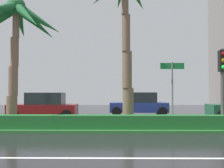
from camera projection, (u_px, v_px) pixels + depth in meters
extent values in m
cube|color=black|center=(134.00, 126.00, 14.21)|extent=(90.00, 42.00, 0.10)
cube|color=white|center=(152.00, 158.00, 7.21)|extent=(81.00, 0.14, 0.01)
cube|color=#2D6B33|center=(135.00, 126.00, 13.21)|extent=(85.50, 4.00, 0.15)
cube|color=#1E6028|center=(138.00, 122.00, 11.82)|extent=(76.50, 0.70, 0.60)
cylinder|color=#7D5B4A|center=(12.00, 111.00, 13.03)|extent=(0.51, 0.51, 1.43)
cylinder|color=#7D5B4A|center=(13.00, 81.00, 13.04)|extent=(0.45, 0.45, 1.43)
cylinder|color=#7D5B4A|center=(15.00, 52.00, 13.06)|extent=(0.39, 0.39, 1.43)
cylinder|color=#7D5B4A|center=(16.00, 23.00, 13.08)|extent=(0.33, 0.33, 1.43)
sphere|color=#1F5D30|center=(16.00, 6.00, 13.10)|extent=(0.90, 0.90, 0.90)
cone|color=#1F5D30|center=(38.00, 20.00, 13.16)|extent=(2.47, 0.75, 1.76)
cone|color=#1F5D30|center=(36.00, 23.00, 13.86)|extent=(2.08, 2.16, 1.75)
cone|color=#1F5D30|center=(20.00, 23.00, 14.20)|extent=(0.95, 2.56, 1.56)
cone|color=#1F5D30|center=(0.00, 20.00, 13.62)|extent=(2.48, 1.66, 1.55)
cone|color=#1F5D30|center=(1.00, 8.00, 11.96)|extent=(1.15, 2.59, 1.42)
cone|color=#1F5D30|center=(26.00, 15.00, 12.31)|extent=(2.09, 2.13, 1.78)
cylinder|color=brown|center=(128.00, 106.00, 13.29)|extent=(0.55, 0.55, 1.82)
cylinder|color=brown|center=(127.00, 70.00, 13.27)|extent=(0.48, 0.48, 1.82)
cylinder|color=brown|center=(126.00, 33.00, 13.26)|extent=(0.42, 0.42, 1.82)
cylinder|color=#4C4C47|center=(222.00, 88.00, 12.03)|extent=(0.16, 0.16, 3.57)
cube|color=black|center=(222.00, 61.00, 12.06)|extent=(0.28, 0.32, 0.96)
sphere|color=maroon|center=(224.00, 54.00, 11.90)|extent=(0.20, 0.20, 0.20)
sphere|color=#7F600F|center=(224.00, 61.00, 11.89)|extent=(0.20, 0.20, 0.20)
sphere|color=#1EEA3F|center=(224.00, 67.00, 11.88)|extent=(0.20, 0.20, 0.20)
cylinder|color=slate|center=(172.00, 95.00, 12.27)|extent=(0.08, 0.08, 3.00)
cube|color=#146B2D|center=(172.00, 66.00, 12.31)|extent=(1.10, 0.03, 0.28)
cube|color=maroon|center=(43.00, 110.00, 17.29)|extent=(4.30, 1.76, 0.72)
cube|color=#1E2328|center=(46.00, 98.00, 17.31)|extent=(2.30, 1.58, 0.76)
cylinder|color=black|center=(13.00, 115.00, 16.40)|extent=(0.68, 0.22, 0.68)
cylinder|color=black|center=(23.00, 113.00, 18.20)|extent=(0.68, 0.22, 0.68)
cylinder|color=black|center=(66.00, 115.00, 16.36)|extent=(0.68, 0.22, 0.68)
cylinder|color=black|center=(71.00, 113.00, 18.16)|extent=(0.68, 0.22, 0.68)
cube|color=navy|center=(138.00, 107.00, 20.15)|extent=(4.30, 1.76, 0.72)
cube|color=#1E2328|center=(140.00, 97.00, 20.17)|extent=(2.30, 1.58, 0.76)
cylinder|color=black|center=(117.00, 112.00, 19.26)|extent=(0.68, 0.22, 0.68)
cylinder|color=black|center=(116.00, 110.00, 21.06)|extent=(0.68, 0.22, 0.68)
cylinder|color=black|center=(162.00, 112.00, 19.23)|extent=(0.68, 0.22, 0.68)
cylinder|color=black|center=(158.00, 110.00, 21.02)|extent=(0.68, 0.22, 0.68)
cylinder|color=black|center=(222.00, 115.00, 16.54)|extent=(0.68, 0.22, 0.68)
cylinder|color=black|center=(212.00, 113.00, 18.34)|extent=(0.68, 0.22, 0.68)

